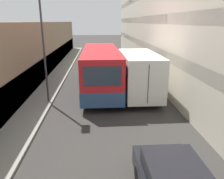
# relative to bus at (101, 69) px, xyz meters

# --- Properties ---
(ground_plane) EXTENTS (150.00, 150.00, 0.00)m
(ground_plane) POSITION_rel_bus_xyz_m (0.37, -1.67, -1.69)
(ground_plane) COLOR #33302D
(sidewalk_left) EXTENTS (1.80, 60.00, 0.12)m
(sidewalk_left) POSITION_rel_bus_xyz_m (-4.16, -1.67, -1.63)
(sidewalk_left) COLOR gray
(sidewalk_left) RESTS_ON ground_plane
(building_left_shopfront) EXTENTS (2.40, 60.00, 5.12)m
(building_left_shopfront) POSITION_rel_bus_xyz_m (-6.16, -1.67, 0.64)
(building_left_shopfront) COLOR #847056
(building_left_shopfront) RESTS_ON ground_plane
(building_right_apartment) EXTENTS (2.40, 60.00, 11.33)m
(building_right_apartment) POSITION_rel_bus_xyz_m (5.75, -1.67, 3.95)
(building_right_apartment) COLOR beige
(building_right_apartment) RESTS_ON ground_plane
(bus) EXTENTS (2.61, 9.57, 3.19)m
(bus) POSITION_rel_bus_xyz_m (0.00, 0.00, 0.00)
(bus) COLOR red
(bus) RESTS_ON ground_plane
(box_truck) EXTENTS (2.33, 7.95, 3.10)m
(box_truck) POSITION_rel_bus_xyz_m (2.61, -0.99, -0.04)
(box_truck) COLOR silver
(box_truck) RESTS_ON ground_plane
(street_lamp) EXTENTS (0.36, 0.80, 8.00)m
(street_lamp) POSITION_rel_bus_xyz_m (-3.52, -2.61, 3.85)
(street_lamp) COLOR #38383D
(street_lamp) RESTS_ON sidewalk_left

